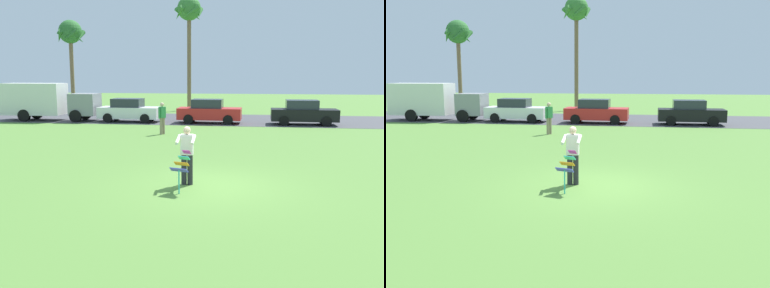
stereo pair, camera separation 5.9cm
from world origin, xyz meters
The scene contains 11 objects.
ground_plane centered at (0.00, 0.00, 0.00)m, with size 120.00×120.00×0.00m, color #568438.
road_strip centered at (0.00, 18.36, 0.01)m, with size 120.00×8.00×0.01m, color #424247.
person_kite_flyer centered at (-0.67, 0.02, 0.95)m, with size 0.53×0.65×1.73m.
kite_held centered at (-0.69, -0.80, 0.76)m, with size 0.53×0.71×1.13m.
parked_truck_grey_van centered at (-13.35, 15.96, 1.41)m, with size 6.76×2.26×2.62m.
parked_car_white centered at (-7.24, 15.96, 0.77)m, with size 4.26×1.95×1.60m.
parked_car_red centered at (-1.73, 15.96, 0.77)m, with size 4.24×1.92×1.60m.
parked_car_black centered at (4.42, 15.96, 0.77)m, with size 4.21×1.86×1.60m.
palm_tree_left_near centered at (-15.43, 25.18, 6.73)m, with size 2.58×2.71×8.11m.
palm_tree_right_near centered at (-4.67, 26.21, 8.51)m, with size 2.58×2.71×10.06m.
person_walker_near centered at (-3.68, 10.29, 0.93)m, with size 0.37×0.51×1.73m.
Camera 1 is at (1.24, -11.82, 3.21)m, focal length 39.13 mm.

